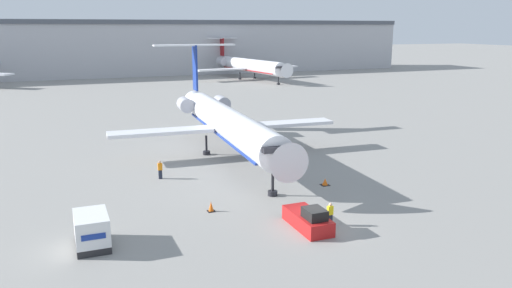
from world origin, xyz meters
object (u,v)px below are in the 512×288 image
at_px(worker_by_wing, 160,169).
at_px(traffic_cone_right, 325,182).
at_px(pushback_tug, 308,219).
at_px(luggage_cart, 92,230).
at_px(traffic_cone_left, 211,207).
at_px(airplane_parked_far_left, 249,65).
at_px(worker_near_tug, 330,214).
at_px(airplane_main, 227,121).

relative_size(worker_by_wing, traffic_cone_right, 2.39).
distance_m(pushback_tug, luggage_cart, 14.28).
relative_size(luggage_cart, traffic_cone_left, 4.14).
distance_m(luggage_cart, airplane_parked_far_left, 103.36).
relative_size(luggage_cart, worker_by_wing, 1.89).
height_order(traffic_cone_left, traffic_cone_right, traffic_cone_left).
distance_m(worker_near_tug, worker_by_wing, 17.79).
distance_m(traffic_cone_left, airplane_parked_far_left, 96.87).
bearing_deg(pushback_tug, airplane_parked_far_left, 71.15).
height_order(pushback_tug, luggage_cart, luggage_cart).
xyz_separation_m(luggage_cart, airplane_parked_far_left, (46.42, 92.32, 2.57)).
xyz_separation_m(worker_by_wing, traffic_cone_right, (13.05, -7.34, -0.60)).
relative_size(luggage_cart, worker_near_tug, 1.95).
height_order(pushback_tug, worker_near_tug, pushback_tug).
distance_m(airplane_main, pushback_tug, 21.36).
xyz_separation_m(pushback_tug, traffic_cone_right, (5.87, 7.94, -0.34)).
bearing_deg(worker_by_wing, traffic_cone_right, -29.36).
relative_size(airplane_main, airplane_parked_far_left, 0.96).
bearing_deg(pushback_tug, traffic_cone_left, 133.61).
bearing_deg(luggage_cart, traffic_cone_left, 19.62).
bearing_deg(traffic_cone_left, luggage_cart, -160.38).
relative_size(pushback_tug, airplane_parked_far_left, 0.13).
height_order(airplane_main, airplane_parked_far_left, airplane_main).
distance_m(luggage_cart, traffic_cone_right, 20.70).
bearing_deg(airplane_main, pushback_tug, -93.34).
height_order(luggage_cart, worker_near_tug, luggage_cart).
height_order(traffic_cone_right, airplane_parked_far_left, airplane_parked_far_left).
distance_m(airplane_main, traffic_cone_left, 17.18).
bearing_deg(worker_near_tug, pushback_tug, 174.32).
height_order(luggage_cart, airplane_parked_far_left, airplane_parked_far_left).
bearing_deg(luggage_cart, airplane_parked_far_left, 63.31).
height_order(airplane_main, luggage_cart, airplane_main).
height_order(luggage_cart, traffic_cone_right, luggage_cart).
relative_size(pushback_tug, worker_near_tug, 2.71).
bearing_deg(traffic_cone_right, airplane_main, 109.43).
height_order(pushback_tug, worker_by_wing, pushback_tug).
bearing_deg(worker_near_tug, traffic_cone_left, 140.46).
bearing_deg(airplane_main, worker_near_tug, -88.91).
bearing_deg(worker_by_wing, airplane_main, 34.64).
relative_size(worker_by_wing, airplane_parked_far_left, 0.05).
relative_size(traffic_cone_right, airplane_parked_far_left, 0.02).
bearing_deg(airplane_main, worker_by_wing, -145.36).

